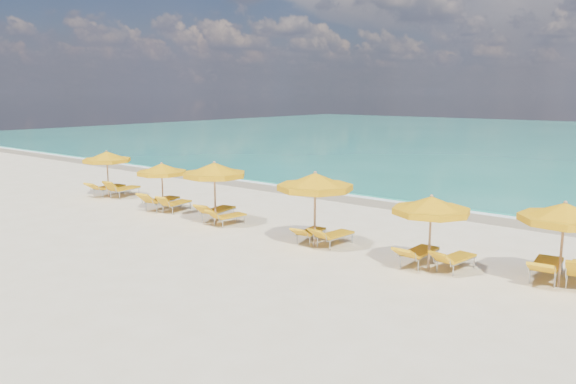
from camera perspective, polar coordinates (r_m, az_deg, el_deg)
The scene contains 21 objects.
ground_plane at distance 20.41m, azimuth -2.68°, elevation -3.89°, with size 120.00×120.00×0.00m, color beige.
wet_sand_band at distance 26.24m, azimuth 8.21°, elevation -0.83°, with size 120.00×2.60×0.01m, color tan.
foam_line at distance 26.91m, azimuth 9.10°, elevation -0.58°, with size 120.00×1.20×0.03m, color white.
whitecap_near at distance 37.42m, azimuth 8.01°, elevation 2.44°, with size 14.00×0.36×0.05m, color white.
umbrella_2 at distance 27.79m, azimuth -17.93°, elevation 3.38°, with size 2.92×2.92×2.24m.
umbrella_3 at distance 23.81m, azimuth -12.71°, elevation 2.23°, with size 2.72×2.72×2.08m.
umbrella_4 at distance 21.10m, azimuth -7.49°, elevation 2.18°, with size 3.03×3.03×2.41m.
umbrella_5 at distance 17.83m, azimuth 2.77°, elevation 0.98°, with size 2.58×2.58×2.47m.
umbrella_6 at distance 15.87m, azimuth 14.34°, elevation -1.38°, with size 2.38×2.38×2.18m.
umbrella_7 at distance 15.71m, azimuth 26.28°, elevation -1.98°, with size 2.80×2.80×2.26m.
lounger_2_left at distance 28.46m, azimuth -17.77°, elevation 0.14°, with size 0.95×2.10×0.79m.
lounger_2_right at distance 27.87m, azimuth -16.31°, elevation 0.00°, with size 0.95×1.94×0.92m.
lounger_3_left at distance 24.51m, azimuth -12.73°, elevation -1.17°, with size 0.95×2.06×0.88m.
lounger_3_right at distance 23.95m, azimuth -11.30°, elevation -1.45°, with size 0.86×1.76×0.81m.
lounger_4_left at distance 22.05m, azimuth -7.14°, elevation -2.26°, with size 1.03×2.07×0.84m.
lounger_4_right at distance 21.25m, azimuth -6.03°, elevation -2.82°, with size 0.70×1.66×0.72m.
lounger_5_left at distance 18.86m, azimuth 2.29°, elevation -4.45°, with size 0.78×1.70×0.66m.
lounger_5_right at distance 18.39m, azimuth 4.72°, elevation -4.80°, with size 0.72×1.80×0.75m.
lounger_6_left at distance 16.77m, azimuth 13.12°, elevation -6.48°, with size 0.64×1.89×0.75m.
lounger_6_right at distance 16.54m, azimuth 16.61°, elevation -6.93°, with size 0.78×1.76×0.74m.
lounger_7_left at distance 16.60m, azimuth 24.74°, elevation -7.27°, with size 0.89×2.12×0.78m.
Camera 1 is at (13.30, -14.67, 4.94)m, focal length 35.00 mm.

